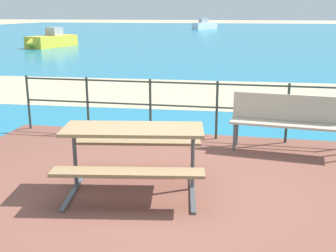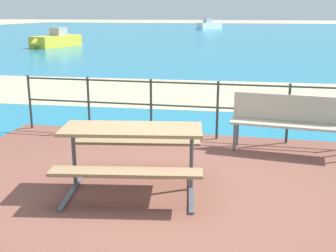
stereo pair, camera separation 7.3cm
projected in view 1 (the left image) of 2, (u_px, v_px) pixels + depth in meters
name	position (u px, v px, depth m)	size (l,w,h in m)	color
ground_plane	(153.00, 194.00, 5.25)	(240.00, 240.00, 0.00)	tan
patio_paving	(153.00, 192.00, 5.25)	(6.40, 5.20, 0.06)	brown
sea_water	(240.00, 34.00, 43.14)	(90.00, 90.00, 0.01)	teal
beach_strip	(208.00, 93.00, 11.78)	(54.00, 4.43, 0.01)	tan
picnic_table	(133.00, 144.00, 5.15)	(1.91, 1.65, 0.79)	#8C704C
park_bench	(288.00, 117.00, 6.58)	(1.80, 0.60, 0.90)	tan
railing_fence	(183.00, 102.00, 7.31)	(5.94, 0.04, 1.02)	#2D3833
boat_near	(206.00, 25.00, 56.77)	(3.19, 4.99, 1.40)	silver
boat_mid	(51.00, 41.00, 27.21)	(2.25, 4.22, 1.26)	yellow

